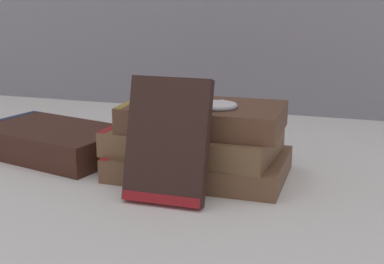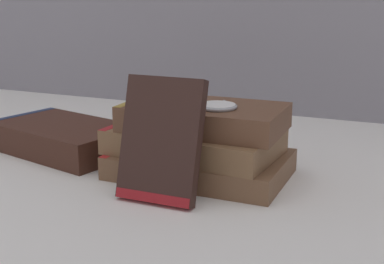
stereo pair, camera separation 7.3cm
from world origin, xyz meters
name	(u,v)px [view 1 (the left image)]	position (x,y,z in m)	size (l,w,h in m)	color
ground_plane	(152,180)	(0.00, 0.00, 0.00)	(3.00, 3.00, 0.00)	white
book_flat_bottom	(196,164)	(0.05, 0.04, 0.02)	(0.24, 0.15, 0.03)	brown
book_flat_middle	(190,140)	(0.04, 0.04, 0.05)	(0.24, 0.16, 0.04)	brown
book_flat_top	(200,117)	(0.05, 0.05, 0.09)	(0.22, 0.13, 0.04)	brown
book_side_left	(51,141)	(-0.20, 0.07, 0.02)	(0.26, 0.19, 0.05)	#422319
book_leaning_front	(167,145)	(0.04, -0.06, 0.07)	(0.10, 0.06, 0.15)	#331E19
pocket_watch	(218,106)	(0.08, 0.03, 0.11)	(0.05, 0.06, 0.01)	white
reading_glasses	(187,145)	(-0.01, 0.17, 0.00)	(0.09, 0.06, 0.00)	#ADADB2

